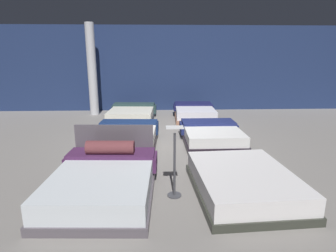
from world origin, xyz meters
The scene contains 10 objects.
ground_plane centered at (0.00, 0.00, -0.01)m, with size 18.00×18.00×0.02m, color gray.
showroom_back_wall centered at (0.00, 4.60, 1.75)m, with size 18.00×0.06×3.50m, color navy.
bed_0 centered at (-1.18, -2.92, 0.26)m, with size 1.77×2.24×0.98m.
bed_1 centered at (1.17, -2.98, 0.21)m, with size 1.72×2.19×0.42m.
bed_2 centered at (-1.11, -0.14, 0.22)m, with size 1.74×1.99×0.48m.
bed_3 centered at (1.19, -0.07, 0.21)m, with size 1.61×1.92×0.47m.
bed_4 centered at (-1.20, 2.78, 0.21)m, with size 1.75×2.09×0.49m.
bed_5 centered at (1.11, 2.81, 0.23)m, with size 1.54×2.07×0.51m.
price_sign centered at (0.00, -3.01, 0.47)m, with size 0.28×0.24×1.20m.
support_pillar centered at (-2.78, 3.75, 1.75)m, with size 0.34×0.34×3.50m, color silver.
Camera 1 is at (-0.28, -7.23, 2.30)m, focal length 29.55 mm.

